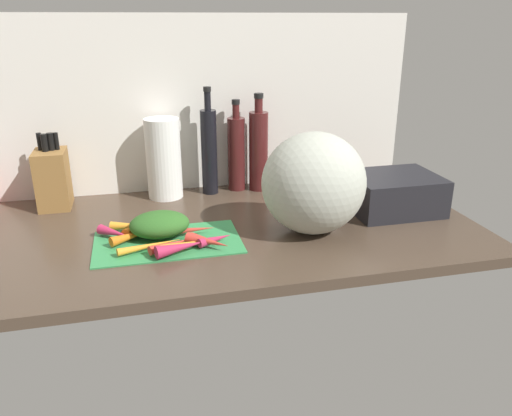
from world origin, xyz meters
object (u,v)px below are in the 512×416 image
(carrot_3, at_px, (181,247))
(carrot_10, at_px, (215,239))
(bottle_1, at_px, (236,153))
(carrot_7, at_px, (138,226))
(carrot_4, at_px, (186,230))
(carrot_8, at_px, (114,233))
(carrot_12, at_px, (191,243))
(carrot_1, at_px, (156,230))
(carrot_6, at_px, (139,227))
(cutting_board, at_px, (168,242))
(bottle_2, at_px, (259,150))
(carrot_0, at_px, (134,235))
(bottle_0, at_px, (209,150))
(carrot_11, at_px, (151,246))
(carrot_5, at_px, (209,242))
(carrot_9, at_px, (205,241))
(winter_squash, at_px, (314,183))
(carrot_2, at_px, (171,245))
(knife_block, at_px, (53,178))
(dish_rack, at_px, (393,193))
(paper_towel_roll, at_px, (164,159))

(carrot_3, height_order, carrot_10, carrot_3)
(bottle_1, bearing_deg, carrot_7, -137.57)
(carrot_4, bearing_deg, carrot_8, 171.87)
(carrot_12, bearing_deg, carrot_8, 150.60)
(carrot_1, relative_size, carrot_6, 1.29)
(cutting_board, relative_size, carrot_8, 3.79)
(carrot_7, bearing_deg, carrot_8, -150.46)
(carrot_3, xyz_separation_m, bottle_2, (0.33, 0.49, 0.12))
(carrot_0, distance_m, bottle_0, 0.48)
(cutting_board, height_order, carrot_7, carrot_7)
(carrot_6, height_order, bottle_1, bottle_1)
(carrot_11, xyz_separation_m, bottle_2, (0.40, 0.44, 0.13))
(cutting_board, bearing_deg, carrot_5, -32.53)
(carrot_9, xyz_separation_m, bottle_1, (0.19, 0.48, 0.11))
(carrot_0, relative_size, carrot_9, 1.31)
(carrot_6, relative_size, bottle_1, 0.36)
(carrot_7, distance_m, winter_squash, 0.52)
(carrot_5, distance_m, carrot_11, 0.16)
(carrot_7, height_order, bottle_1, bottle_1)
(carrot_5, relative_size, winter_squash, 0.40)
(cutting_board, bearing_deg, carrot_2, -85.53)
(cutting_board, relative_size, carrot_7, 2.46)
(knife_block, height_order, bottle_1, bottle_1)
(carrot_4, relative_size, carrot_9, 1.52)
(carrot_4, height_order, carrot_8, carrot_8)
(carrot_11, distance_m, bottle_1, 0.58)
(carrot_8, height_order, dish_rack, dish_rack)
(knife_block, bearing_deg, bottle_2, 1.59)
(cutting_board, height_order, carrot_3, carrot_3)
(carrot_5, bearing_deg, dish_rack, 13.83)
(carrot_6, distance_m, bottle_0, 0.43)
(paper_towel_roll, relative_size, dish_rack, 0.99)
(carrot_2, relative_size, carrot_8, 1.18)
(bottle_1, bearing_deg, bottle_2, -15.14)
(bottle_1, bearing_deg, paper_towel_roll, -174.46)
(carrot_10, bearing_deg, dish_rack, 12.80)
(cutting_board, distance_m, winter_squash, 0.44)
(carrot_6, height_order, carrot_12, carrot_6)
(carrot_8, height_order, bottle_0, bottle_0)
(carrot_10, relative_size, winter_squash, 0.34)
(carrot_3, bearing_deg, carrot_0, 134.91)
(knife_block, xyz_separation_m, paper_towel_roll, (0.36, 0.01, 0.04))
(winter_squash, relative_size, knife_block, 1.22)
(carrot_5, bearing_deg, cutting_board, 147.47)
(knife_block, xyz_separation_m, bottle_1, (0.62, 0.04, 0.04))
(carrot_7, relative_size, carrot_9, 1.52)
(bottle_1, bearing_deg, carrot_0, -133.53)
(knife_block, bearing_deg, carrot_8, -59.28)
(carrot_9, xyz_separation_m, bottle_0, (0.09, 0.46, 0.13))
(carrot_2, height_order, carrot_10, same)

